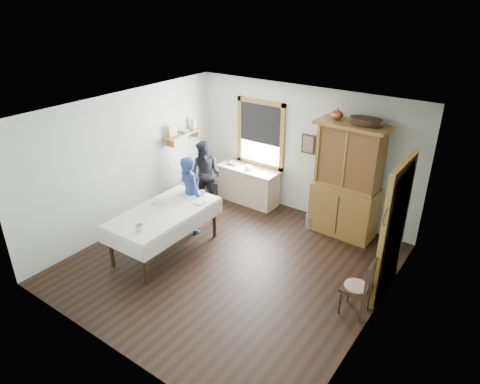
# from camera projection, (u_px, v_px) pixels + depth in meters

# --- Properties ---
(room) EXTENTS (5.01, 5.01, 2.70)m
(room) POSITION_uv_depth(u_px,v_px,m) (229.00, 195.00, 6.97)
(room) COLOR black
(room) RESTS_ON ground
(window) EXTENTS (1.18, 0.07, 1.48)m
(window) POSITION_uv_depth(u_px,v_px,m) (261.00, 131.00, 9.18)
(window) COLOR white
(window) RESTS_ON room
(doorway) EXTENTS (0.09, 1.14, 2.22)m
(doorway) POSITION_uv_depth(u_px,v_px,m) (395.00, 227.00, 6.39)
(doorway) COLOR #433830
(doorway) RESTS_ON room
(wall_shelf) EXTENTS (0.24, 1.00, 0.44)m
(wall_shelf) POSITION_uv_depth(u_px,v_px,m) (184.00, 132.00, 9.24)
(wall_shelf) COLOR olive
(wall_shelf) RESTS_ON room
(framed_picture) EXTENTS (0.30, 0.04, 0.40)m
(framed_picture) POSITION_uv_depth(u_px,v_px,m) (308.00, 144.00, 8.61)
(framed_picture) COLOR #311E11
(framed_picture) RESTS_ON room
(rug_beater) EXTENTS (0.01, 0.27, 0.27)m
(rug_beater) POSITION_uv_depth(u_px,v_px,m) (388.00, 208.00, 5.74)
(rug_beater) COLOR black
(rug_beater) RESTS_ON room
(work_counter) EXTENTS (1.42, 0.56, 0.81)m
(work_counter) POSITION_uv_depth(u_px,v_px,m) (248.00, 185.00, 9.57)
(work_counter) COLOR #C7B38A
(work_counter) RESTS_ON room
(china_hutch) EXTENTS (1.34, 0.68, 2.24)m
(china_hutch) POSITION_uv_depth(u_px,v_px,m) (346.00, 181.00, 8.03)
(china_hutch) COLOR olive
(china_hutch) RESTS_ON room
(dining_table) EXTENTS (1.12, 2.08, 0.83)m
(dining_table) POSITION_uv_depth(u_px,v_px,m) (165.00, 231.00, 7.75)
(dining_table) COLOR silver
(dining_table) RESTS_ON room
(spindle_chair) EXTENTS (0.44, 0.44, 0.95)m
(spindle_chair) POSITION_uv_depth(u_px,v_px,m) (357.00, 286.00, 6.22)
(spindle_chair) COLOR #311E11
(spindle_chair) RESTS_ON room
(pail) EXTENTS (0.32, 0.32, 0.27)m
(pail) POSITION_uv_depth(u_px,v_px,m) (312.00, 221.00, 8.64)
(pail) COLOR #A0A2A8
(pail) RESTS_ON room
(wicker_basket) EXTENTS (0.40, 0.35, 0.19)m
(wicker_basket) POSITION_uv_depth(u_px,v_px,m) (336.00, 229.00, 8.43)
(wicker_basket) COLOR #AC854E
(wicker_basket) RESTS_ON room
(woman_blue) EXTENTS (0.61, 0.49, 1.46)m
(woman_blue) POSITION_uv_depth(u_px,v_px,m) (191.00, 198.00, 8.27)
(woman_blue) COLOR navy
(woman_blue) RESTS_ON room
(figure_dark) EXTENTS (0.76, 0.64, 1.38)m
(figure_dark) POSITION_uv_depth(u_px,v_px,m) (206.00, 177.00, 9.26)
(figure_dark) COLOR black
(figure_dark) RESTS_ON room
(table_cup_a) EXTENTS (0.17, 0.17, 0.11)m
(table_cup_a) POSITION_uv_depth(u_px,v_px,m) (140.00, 227.00, 6.94)
(table_cup_a) COLOR silver
(table_cup_a) RESTS_ON dining_table
(table_cup_b) EXTENTS (0.10, 0.10, 0.09)m
(table_cup_b) POSITION_uv_depth(u_px,v_px,m) (203.00, 193.00, 8.14)
(table_cup_b) COLOR silver
(table_cup_b) RESTS_ON dining_table
(table_bowl) EXTENTS (0.24, 0.24, 0.05)m
(table_bowl) POSITION_uv_depth(u_px,v_px,m) (157.00, 202.00, 7.84)
(table_bowl) COLOR silver
(table_bowl) RESTS_ON dining_table
(counter_book) EXTENTS (0.20, 0.26, 0.02)m
(counter_book) POSITION_uv_depth(u_px,v_px,m) (230.00, 162.00, 9.70)
(counter_book) COLOR brown
(counter_book) RESTS_ON work_counter
(counter_bowl) EXTENTS (0.21, 0.21, 0.06)m
(counter_bowl) POSITION_uv_depth(u_px,v_px,m) (233.00, 163.00, 9.59)
(counter_bowl) COLOR silver
(counter_bowl) RESTS_ON work_counter
(shelf_bowl) EXTENTS (0.22, 0.22, 0.05)m
(shelf_bowl) POSITION_uv_depth(u_px,v_px,m) (184.00, 131.00, 9.24)
(shelf_bowl) COLOR silver
(shelf_bowl) RESTS_ON wall_shelf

